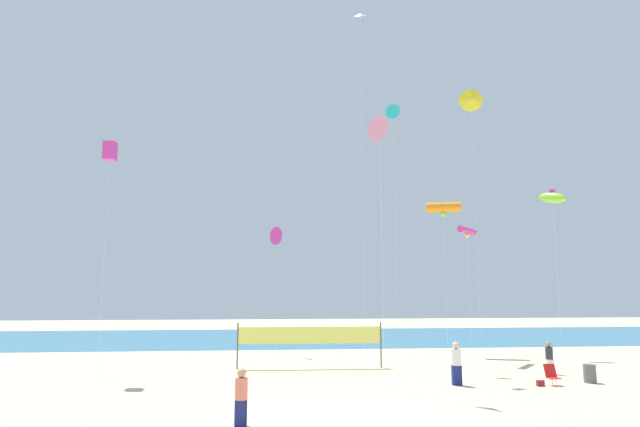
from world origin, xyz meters
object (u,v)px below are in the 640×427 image
(beach_handbag, at_px, (540,383))
(kite_magenta_box, at_px, (110,151))
(beachgoer_coral_shirt, at_px, (241,395))
(beachgoer_white_shirt, at_px, (456,362))
(trash_barrel, at_px, (590,373))
(kite_yellow_delta, at_px, (471,100))
(kite_lime_inflatable, at_px, (552,198))
(kite_orange_tube, at_px, (443,208))
(volleyball_net, at_px, (310,337))
(kite_white_diamond, at_px, (361,23))
(kite_pink_delta, at_px, (380,130))
(kite_cyan_delta, at_px, (393,113))
(kite_magenta_tube, at_px, (467,231))
(folding_beach_chair, at_px, (552,374))
(kite_magenta_delta, at_px, (278,236))
(beachgoer_charcoal_shirt, at_px, (549,357))

(beach_handbag, distance_m, kite_magenta_box, 23.64)
(beachgoer_coral_shirt, distance_m, beachgoer_white_shirt, 11.08)
(trash_barrel, bearing_deg, beachgoer_coral_shirt, -157.62)
(beachgoer_coral_shirt, xyz_separation_m, kite_yellow_delta, (15.55, 19.28, 17.16))
(kite_lime_inflatable, bearing_deg, kite_orange_tube, 102.59)
(volleyball_net, height_order, kite_white_diamond, kite_white_diamond)
(beach_handbag, height_order, kite_pink_delta, kite_pink_delta)
(kite_cyan_delta, bearing_deg, kite_magenta_tube, 11.00)
(trash_barrel, distance_m, kite_magenta_tube, 11.19)
(kite_magenta_tube, distance_m, kite_white_diamond, 14.32)
(kite_magenta_box, distance_m, kite_yellow_delta, 25.53)
(folding_beach_chair, distance_m, kite_cyan_delta, 17.02)
(kite_magenta_box, bearing_deg, folding_beach_chair, -13.17)
(trash_barrel, distance_m, kite_white_diamond, 22.81)
(kite_magenta_delta, bearing_deg, kite_cyan_delta, -37.60)
(kite_cyan_delta, bearing_deg, kite_white_diamond, -162.13)
(kite_magenta_box, height_order, kite_magenta_delta, kite_magenta_box)
(beach_handbag, bearing_deg, kite_cyan_delta, 119.13)
(beachgoer_coral_shirt, relative_size, beachgoer_white_shirt, 0.93)
(beachgoer_white_shirt, relative_size, folding_beach_chair, 2.10)
(kite_magenta_tube, relative_size, kite_cyan_delta, 0.52)
(kite_magenta_box, bearing_deg, trash_barrel, -11.06)
(kite_lime_inflatable, relative_size, kite_magenta_box, 0.78)
(kite_lime_inflatable, distance_m, kite_cyan_delta, 10.66)
(beachgoer_charcoal_shirt, bearing_deg, beachgoer_coral_shirt, -161.44)
(beachgoer_coral_shirt, xyz_separation_m, volleyball_net, (3.07, 12.01, 0.71))
(kite_cyan_delta, bearing_deg, trash_barrel, -45.56)
(folding_beach_chair, xyz_separation_m, kite_magenta_tube, (-0.32, 8.51, 7.29))
(kite_magenta_box, bearing_deg, beachgoer_coral_shirt, -54.98)
(beach_handbag, distance_m, kite_magenta_delta, 18.90)
(kite_white_diamond, distance_m, kite_pink_delta, 11.22)
(beachgoer_charcoal_shirt, height_order, trash_barrel, beachgoer_charcoal_shirt)
(kite_lime_inflatable, height_order, kite_pink_delta, kite_pink_delta)
(kite_lime_inflatable, bearing_deg, beachgoer_coral_shirt, -152.20)
(kite_magenta_box, relative_size, kite_cyan_delta, 0.77)
(beachgoer_white_shirt, relative_size, kite_magenta_delta, 0.22)
(trash_barrel, height_order, volleyball_net, volleyball_net)
(volleyball_net, relative_size, kite_lime_inflatable, 0.85)
(beachgoer_coral_shirt, height_order, kite_pink_delta, kite_pink_delta)
(kite_orange_tube, bearing_deg, kite_white_diamond, -141.69)
(beachgoer_white_shirt, bearing_deg, kite_pink_delta, -74.85)
(beachgoer_coral_shirt, relative_size, beach_handbag, 5.41)
(beachgoer_charcoal_shirt, height_order, kite_magenta_tube, kite_magenta_tube)
(kite_magenta_delta, bearing_deg, kite_yellow_delta, 1.93)
(beachgoer_coral_shirt, bearing_deg, kite_yellow_delta, 72.65)
(beach_handbag, distance_m, kite_white_diamond, 22.32)
(beachgoer_coral_shirt, relative_size, volleyball_net, 0.22)
(folding_beach_chair, relative_size, beach_handbag, 2.76)
(beach_handbag, xyz_separation_m, kite_magenta_delta, (-11.25, 13.13, 7.64))
(folding_beach_chair, bearing_deg, kite_pink_delta, 138.83)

